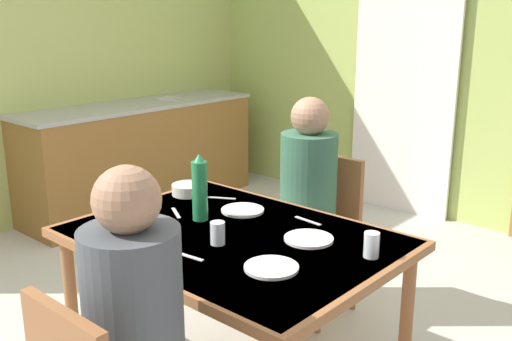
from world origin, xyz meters
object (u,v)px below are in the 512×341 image
serving_bowl_center (188,189)px  dining_table (233,249)px  person_far_diner (307,180)px  water_bottle_green_near (200,189)px  chair_far_diner (320,224)px  kitchen_counter (141,155)px  person_near_diner (137,306)px

serving_bowl_center → dining_table: bearing=-24.4°
dining_table → person_far_diner: (-0.14, 0.71, 0.12)m
water_bottle_green_near → chair_far_diner: bearing=83.4°
kitchen_counter → dining_table: 2.71m
chair_far_diner → water_bottle_green_near: bearing=83.4°
person_near_diner → serving_bowl_center: size_ratio=4.53×
chair_far_diner → serving_bowl_center: size_ratio=5.12×
person_far_diner → water_bottle_green_near: person_far_diner is taller
kitchen_counter → chair_far_diner: 2.27m
chair_far_diner → person_near_diner: 1.65m
dining_table → water_bottle_green_near: water_bottle_green_near is taller
kitchen_counter → person_far_diner: 2.32m
water_bottle_green_near → serving_bowl_center: water_bottle_green_near is taller
chair_far_diner → serving_bowl_center: (-0.42, -0.60, 0.25)m
person_far_diner → kitchen_counter: bearing=-15.2°
dining_table → water_bottle_green_near: 0.32m
chair_far_diner → dining_table: bearing=99.4°
serving_bowl_center → water_bottle_green_near: bearing=-34.0°
kitchen_counter → serving_bowl_center: kitchen_counter is taller
water_bottle_green_near → person_far_diner: bearing=82.1°
dining_table → chair_far_diner: size_ratio=1.56×
kitchen_counter → water_bottle_green_near: 2.52m
kitchen_counter → dining_table: size_ratio=1.57×
water_bottle_green_near → serving_bowl_center: bearing=146.0°
dining_table → chair_far_diner: bearing=99.4°
chair_far_diner → kitchen_counter: bearing=-11.9°
kitchen_counter → dining_table: (2.36, -1.32, 0.21)m
chair_far_diner → water_bottle_green_near: size_ratio=2.84×
kitchen_counter → person_far_diner: size_ratio=2.78×
dining_table → person_near_diner: person_near_diner is taller
person_near_diner → person_far_diner: size_ratio=1.00×
kitchen_counter → serving_bowl_center: bearing=-30.5°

